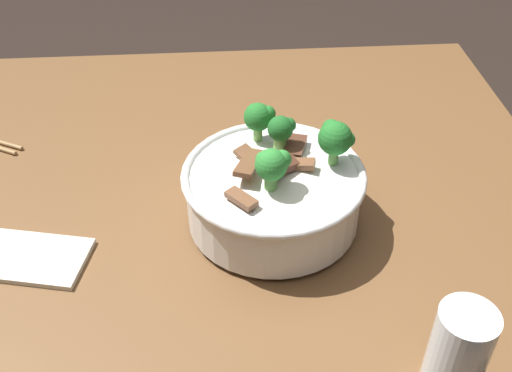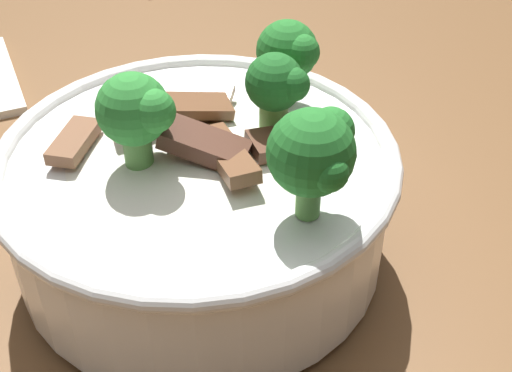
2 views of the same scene
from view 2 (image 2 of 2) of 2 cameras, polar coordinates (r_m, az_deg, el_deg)
dining_table at (r=0.69m, az=-5.92°, el=-4.26°), size 1.23×0.97×0.78m
rice_bowl at (r=0.44m, az=-4.59°, el=-0.10°), size 0.26×0.26×0.15m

